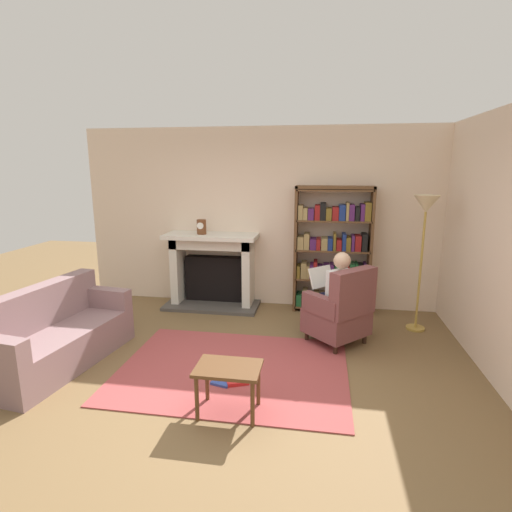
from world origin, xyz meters
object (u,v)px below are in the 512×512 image
Objects in this scene: armchair_reading at (341,311)px; side_table at (228,374)px; mantel_clock at (202,227)px; sofa_floral at (55,336)px; fireplace at (213,268)px; bookshelf at (333,251)px; floor_lamp at (425,217)px; seated_reader at (334,293)px.

armchair_reading is 1.73× the size of side_table.
mantel_clock reaches higher than armchair_reading.
armchair_reading is 0.55× the size of sofa_floral.
fireplace is 2.22m from armchair_reading.
bookshelf is 1.05× the size of floor_lamp.
mantel_clock is 2.49m from sofa_floral.
sofa_floral is at bearing -27.05° from armchair_reading.
mantel_clock is 0.39× the size of side_table.
bookshelf is at bearing 153.16° from floor_lamp.
side_table is at bearing -132.28° from floor_lamp.
bookshelf is at bearing -131.05° from armchair_reading.
seated_reader is (1.95, -0.97, -0.62)m from mantel_clock.
side_table is at bearing -72.23° from fireplace.
mantel_clock is 0.12× the size of floor_lamp.
floor_lamp reaches higher than fireplace.
floor_lamp is (1.02, 0.63, 1.08)m from armchair_reading.
seated_reader is 1.94m from side_table.
mantel_clock is at bearing -71.78° from seated_reader.
mantel_clock is 0.19× the size of seated_reader.
bookshelf reaches higher than floor_lamp.
armchair_reading is at bearing 57.75° from side_table.
fireplace is 2.55× the size of side_table.
side_table is 3.22m from floor_lamp.
side_table is at bearing -69.01° from mantel_clock.
mantel_clock is 2.97m from side_table.
fireplace is at bearing 169.79° from floor_lamp.
seated_reader is at bearing -62.40° from sofa_floral.
side_table is at bearing 12.40° from armchair_reading.
side_table is (2.06, -0.59, 0.05)m from sofa_floral.
fireplace is 1.25× the size of seated_reader.
bookshelf is at bearing 71.69° from side_table.
bookshelf is at bearing -46.18° from sofa_floral.
bookshelf reaches higher than sofa_floral.
armchair_reading is 0.85× the size of seated_reader.
mantel_clock is 0.12× the size of bookshelf.
armchair_reading is 1.61m from floor_lamp.
sofa_floral is at bearing -158.11° from floor_lamp.
floor_lamp is at bearing -7.93° from mantel_clock.
bookshelf is at bearing -135.07° from seated_reader.
seated_reader is at bearing -30.53° from fireplace.
fireplace reaches higher than sofa_floral.
seated_reader is at bearing -89.71° from bookshelf.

